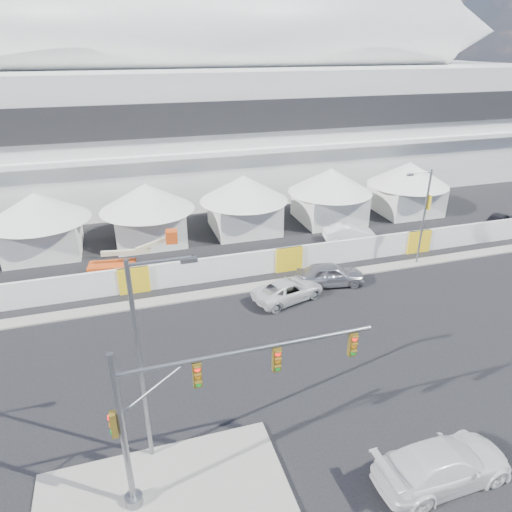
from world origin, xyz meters
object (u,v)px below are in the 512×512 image
object	(u,v)px
lot_car_a	(349,233)
boom_lift	(121,264)
streetlight_curb	(423,211)
sedan_silver	(330,274)
streetlight_median	(145,352)
lot_car_b	(499,220)
traffic_mast	(182,413)
pickup_curb	(288,290)
pickup_near	(443,464)

from	to	relation	value
lot_car_a	boom_lift	distance (m)	20.30
lot_car_a	streetlight_curb	bearing A→B (deg)	-141.84
boom_lift	sedan_silver	bearing A→B (deg)	-14.62
streetlight_median	lot_car_b	bearing A→B (deg)	27.04
traffic_mast	boom_lift	distance (m)	20.94
pickup_curb	lot_car_b	distance (m)	25.72
streetlight_median	boom_lift	xyz separation A→B (m)	(-0.81, 18.36, -4.65)
streetlight_curb	boom_lift	world-z (taller)	streetlight_curb
lot_car_b	streetlight_median	xyz separation A→B (m)	(-35.15, -17.94, 4.83)
pickup_near	streetlight_median	bearing A→B (deg)	65.55
pickup_curb	pickup_near	size ratio (longest dim) A/B	0.88
sedan_silver	pickup_curb	bearing A→B (deg)	116.44
traffic_mast	streetlight_curb	world-z (taller)	streetlight_curb
traffic_mast	streetlight_curb	xyz separation A→B (m)	(21.43, 15.55, 0.39)
sedan_silver	streetlight_curb	xyz separation A→B (m)	(8.29, 1.18, 3.74)
pickup_near	lot_car_a	world-z (taller)	pickup_near
pickup_curb	lot_car_a	size ratio (longest dim) A/B	1.12
traffic_mast	streetlight_median	bearing A→B (deg)	114.11
traffic_mast	pickup_near	bearing A→B (deg)	-13.83
boom_lift	lot_car_b	bearing A→B (deg)	7.35
sedan_silver	boom_lift	size ratio (longest dim) A/B	0.71
pickup_near	lot_car_b	bearing A→B (deg)	-47.96
streetlight_curb	lot_car_b	bearing A→B (deg)	20.05
streetlight_curb	traffic_mast	bearing A→B (deg)	-144.04
pickup_near	streetlight_curb	bearing A→B (deg)	-33.29
sedan_silver	lot_car_b	xyz separation A→B (m)	(21.00, 5.82, -0.09)
sedan_silver	pickup_near	bearing A→B (deg)	-179.59
sedan_silver	streetlight_median	size ratio (longest dim) A/B	0.53
lot_car_b	boom_lift	bearing A→B (deg)	61.07
lot_car_a	streetlight_curb	xyz separation A→B (m)	(2.97, -5.94, 3.83)
sedan_silver	boom_lift	world-z (taller)	boom_lift
sedan_silver	pickup_curb	distance (m)	3.93
lot_car_b	traffic_mast	distance (m)	39.82
lot_car_a	sedan_silver	bearing A→B (deg)	154.82
lot_car_a	lot_car_b	size ratio (longest dim) A/B	1.03
boom_lift	pickup_curb	bearing A→B (deg)	-25.21
pickup_near	boom_lift	distance (m)	26.06
sedan_silver	lot_car_a	xyz separation A→B (m)	(5.31, 7.12, -0.09)
lot_car_a	streetlight_median	bearing A→B (deg)	146.23
pickup_curb	traffic_mast	world-z (taller)	traffic_mast
pickup_curb	lot_car_b	xyz separation A→B (m)	(24.77, 6.92, 0.04)
pickup_curb	streetlight_median	bearing A→B (deg)	120.45
lot_car_a	lot_car_b	bearing A→B (deg)	-83.17
pickup_near	sedan_silver	bearing A→B (deg)	-11.28
pickup_curb	streetlight_curb	size ratio (longest dim) A/B	0.67
pickup_near	lot_car_a	xyz separation A→B (m)	(8.24, 24.00, -0.10)
lot_car_b	streetlight_curb	size ratio (longest dim) A/B	0.57
pickup_curb	streetlight_median	size ratio (longest dim) A/B	0.55
pickup_near	lot_car_b	distance (m)	32.99
pickup_near	streetlight_median	xyz separation A→B (m)	(-11.22, 4.76, 4.74)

